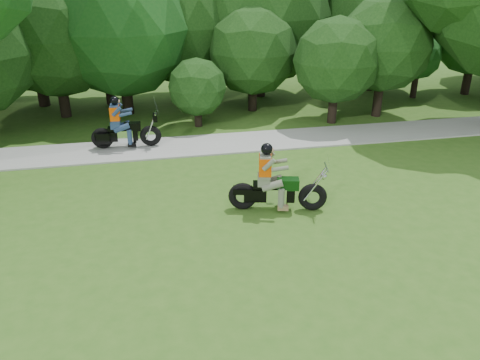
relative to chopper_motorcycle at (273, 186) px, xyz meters
name	(u,v)px	position (x,y,z in m)	size (l,w,h in m)	color
ground	(315,260)	(0.31, -2.57, -0.71)	(100.00, 100.00, 0.00)	#35631C
walkway	(242,142)	(0.31, 5.43, -0.68)	(60.00, 2.20, 0.06)	#9A9A95
tree_line	(177,26)	(-1.43, 11.78, 2.93)	(39.37, 11.89, 7.63)	black
chopper_motorcycle	(273,186)	(0.00, 0.00, 0.00)	(2.65, 1.06, 1.92)	black
touring_motorcycle	(121,129)	(-4.09, 5.70, 0.05)	(2.50, 0.76, 1.91)	black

